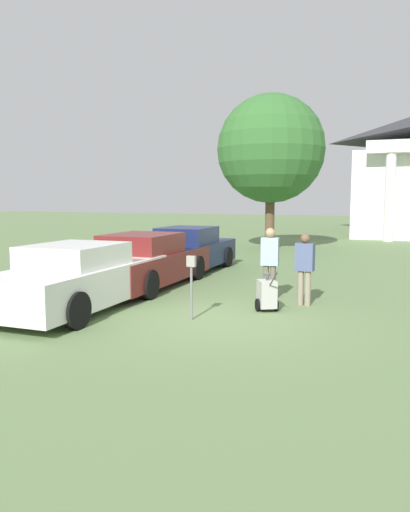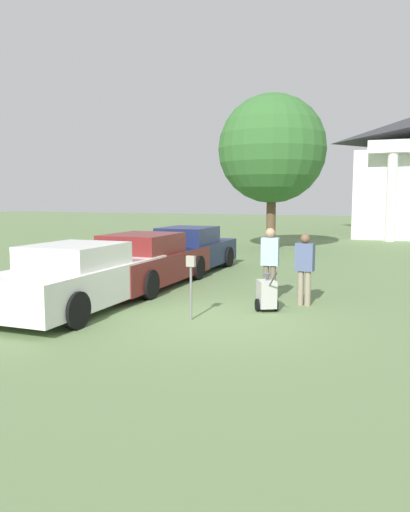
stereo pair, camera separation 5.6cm
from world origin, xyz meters
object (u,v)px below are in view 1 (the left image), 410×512
object	(u,v)px
parked_car_maroon	(145,262)
person_worker	(270,259)
equipment_cart	(267,294)
person_supervisor	(305,265)
parked_car_white	(80,278)
parked_car_navy	(189,251)
parking_meter	(191,275)

from	to	relation	value
parked_car_maroon	person_worker	size ratio (longest dim) A/B	2.91
equipment_cart	parked_car_maroon	bearing A→B (deg)	126.19
person_worker	person_supervisor	xyz separation A→B (m)	(0.90, -0.30, -0.06)
parked_car_white	person_supervisor	xyz separation A→B (m)	(4.62, 2.24, 0.25)
parked_car_maroon	person_supervisor	distance (m)	4.70
parked_car_navy	person_supervisor	xyz separation A→B (m)	(4.62, -3.97, 0.25)
person_worker	person_supervisor	world-z (taller)	person_worker
parked_car_white	equipment_cart	distance (m)	4.19
parked_car_navy	parking_meter	size ratio (longest dim) A/B	3.56
parked_car_white	person_supervisor	bearing A→B (deg)	25.25
parked_car_maroon	equipment_cart	xyz separation A→B (m)	(3.95, -1.72, -0.31)
parked_car_white	person_worker	bearing A→B (deg)	33.71
parked_car_white	parked_car_maroon	distance (m)	3.06
person_supervisor	equipment_cart	size ratio (longest dim) A/B	1.68
parking_meter	person_supervisor	world-z (taller)	person_supervisor
parked_car_white	equipment_cart	xyz separation A→B (m)	(3.95, 1.34, -0.31)
parked_car_navy	person_supervisor	bearing A→B (deg)	-41.29
parking_meter	equipment_cart	bearing A→B (deg)	47.25
parked_car_maroon	person_worker	distance (m)	3.77
person_worker	parking_meter	bearing A→B (deg)	63.40
parked_car_navy	parking_meter	bearing A→B (deg)	-66.98
parked_car_navy	person_worker	bearing A→B (deg)	-45.24
person_supervisor	equipment_cart	xyz separation A→B (m)	(-0.66, -0.89, -0.56)
parked_car_maroon	person_supervisor	bearing A→B (deg)	-10.76
person_supervisor	parked_car_maroon	bearing A→B (deg)	-4.17
person_worker	equipment_cart	distance (m)	1.37
parking_meter	equipment_cart	size ratio (longest dim) A/B	1.33
parked_car_navy	equipment_cart	bearing A→B (deg)	-51.47
person_worker	person_supervisor	bearing A→B (deg)	156.53
person_worker	parked_car_white	bearing A→B (deg)	29.28
parked_car_maroon	parked_car_navy	bearing A→B (deg)	89.40
parked_car_maroon	parked_car_navy	size ratio (longest dim) A/B	1.09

